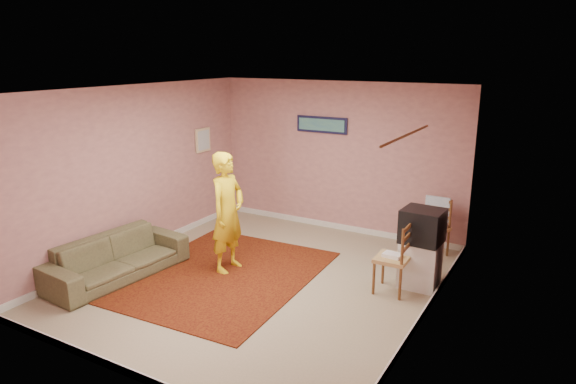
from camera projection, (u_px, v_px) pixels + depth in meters
The scene contains 26 objects.
ground at pixel (261, 280), 7.12m from camera, with size 5.00×5.00×0.00m, color tan.
wall_back at pixel (338, 157), 8.87m from camera, with size 4.50×0.02×2.60m, color tan.
wall_front at pixel (111, 251), 4.68m from camera, with size 4.50×0.02×2.60m, color tan.
wall_left at pixel (136, 171), 7.85m from camera, with size 0.02×5.00×2.60m, color tan.
wall_right at pixel (430, 216), 5.70m from camera, with size 0.02×5.00×2.60m, color tan.
ceiling at pixel (258, 90), 6.43m from camera, with size 4.50×5.00×0.02m, color white.
baseboard_back at pixel (336, 226), 9.19m from camera, with size 4.50×0.02×0.10m, color silver.
baseboard_front at pixel (124, 370), 5.01m from camera, with size 4.50×0.02×0.10m, color silver.
baseboard_left at pixel (142, 247), 8.17m from camera, with size 0.02×5.00×0.10m, color silver.
baseboard_right at pixel (421, 317), 6.03m from camera, with size 0.02×5.00×0.10m, color silver.
window at pixel (406, 226), 4.91m from camera, with size 0.01×1.10×1.50m, color black.
curtain_sheer at pixel (398, 250), 4.84m from camera, with size 0.01×0.75×2.10m, color white.
curtain_floral at pixel (418, 228), 5.44m from camera, with size 0.01×0.35×2.10m, color beige.
curtain_rod at pixel (407, 135), 4.70m from camera, with size 0.02×0.02×1.40m, color brown.
picture_back at pixel (322, 125), 8.84m from camera, with size 0.95×0.04×0.28m.
picture_left at pixel (203, 140), 9.11m from camera, with size 0.04×0.38×0.42m.
area_rug at pixel (222, 275), 7.28m from camera, with size 2.40×3.00×0.02m, color black.
tv_cabinet at pixel (420, 264), 6.86m from camera, with size 0.50×0.45×0.63m, color silver.
crt_tv at pixel (422, 226), 6.73m from camera, with size 0.55×0.50×0.45m.
chair_a at pixel (434, 222), 7.83m from camera, with size 0.49×0.47×0.49m.
dvd_player at pixel (434, 226), 7.84m from camera, with size 0.35×0.25×0.06m, color #B1B0B6.
blue_throw at pixel (437, 209), 7.90m from camera, with size 0.37×0.05×0.39m, color #7FACD0.
chair_b at pixel (393, 250), 6.63m from camera, with size 0.42×0.44×0.52m.
game_console at pixel (392, 255), 6.65m from camera, with size 0.23×0.17×0.05m, color white.
sofa at pixel (117, 257), 7.14m from camera, with size 2.01×0.78×0.59m, color brown.
person at pixel (228, 212), 7.25m from camera, with size 0.63×0.41×1.73m, color yellow.
Camera 1 is at (3.56, -5.50, 3.05)m, focal length 32.00 mm.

